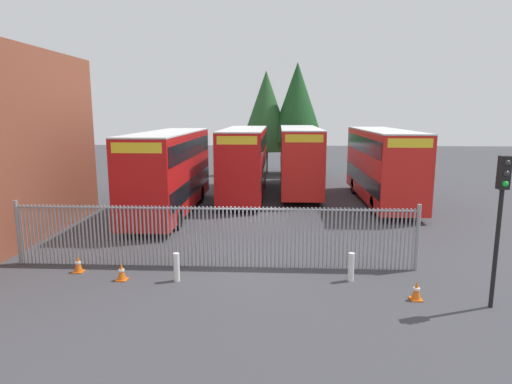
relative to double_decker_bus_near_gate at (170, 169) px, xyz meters
name	(u,v)px	position (x,y,z in m)	size (l,w,h in m)	color
ground_plane	(260,215)	(4.87, -0.29, -2.42)	(100.00, 100.00, 0.00)	#3D3D42
palisade_fence	(213,235)	(3.56, -8.29, -1.24)	(14.35, 0.14, 2.35)	gray
double_decker_bus_near_gate	(170,169)	(0.00, 0.00, 0.00)	(2.54, 10.81, 4.42)	red
double_decker_bus_behind_fence_left	(382,163)	(12.09, 3.44, 0.00)	(2.54, 10.81, 4.42)	red
double_decker_bus_behind_fence_right	(299,157)	(7.28, 6.94, 0.00)	(2.54, 10.81, 4.42)	red
double_decker_bus_far_back	(245,160)	(3.68, 5.11, 0.00)	(2.54, 10.81, 4.42)	red
bollard_near_left	(177,267)	(2.55, -9.72, -1.95)	(0.20, 0.20, 0.95)	silver
bollard_center_front	(351,267)	(8.24, -9.41, -1.95)	(0.20, 0.20, 0.95)	silver
traffic_cone_by_gate	(416,291)	(9.92, -10.83, -2.13)	(0.34, 0.34, 0.59)	orange
traffic_cone_mid_forecourt	(78,264)	(-1.03, -9.09, -2.13)	(0.34, 0.34, 0.59)	orange
traffic_cone_near_kerb	(122,272)	(0.73, -9.74, -2.13)	(0.34, 0.34, 0.59)	orange
traffic_light_kerbside	(501,204)	(11.89, -11.22, 0.56)	(0.28, 0.33, 4.30)	black
tree_tall_back	(266,111)	(4.74, 15.87, 3.12)	(4.80, 4.80, 8.98)	#4C3823
tree_short_side	(297,102)	(7.43, 15.64, 3.85)	(4.70, 4.70, 9.65)	#4C3823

